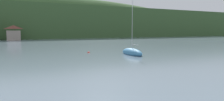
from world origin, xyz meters
name	(u,v)px	position (x,y,z in m)	size (l,w,h in m)	color
wooded_hillside	(42,25)	(2.79, 147.03, 6.97)	(352.00, 53.42, 39.72)	#38562D
shore_building_westcentral	(14,33)	(-11.58, 110.36, 2.97)	(5.29, 4.52, 6.10)	gray
sailboat_far_1	(132,53)	(7.86, 49.22, 0.34)	(2.10, 5.99, 9.36)	teal
mooring_buoy_near	(89,53)	(2.08, 54.82, 0.00)	(0.44, 0.44, 0.44)	red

